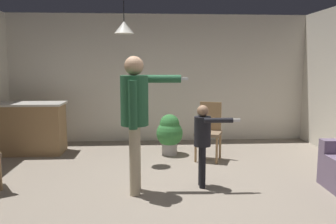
# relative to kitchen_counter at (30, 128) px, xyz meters

# --- Properties ---
(ground) EXTENTS (7.68, 7.68, 0.00)m
(ground) POSITION_rel_kitchen_counter_xyz_m (2.45, -2.20, -0.48)
(ground) COLOR gray
(wall_back) EXTENTS (6.40, 0.10, 2.70)m
(wall_back) POSITION_rel_kitchen_counter_xyz_m (2.45, 1.00, 0.87)
(wall_back) COLOR silver
(wall_back) RESTS_ON ground
(kitchen_counter) EXTENTS (1.26, 0.66, 0.95)m
(kitchen_counter) POSITION_rel_kitchen_counter_xyz_m (0.00, 0.00, 0.00)
(kitchen_counter) COLOR #99754C
(kitchen_counter) RESTS_ON ground
(person_adult) EXTENTS (0.87, 0.51, 1.75)m
(person_adult) POSITION_rel_kitchen_counter_xyz_m (2.02, -2.17, 0.61)
(person_adult) COLOR tan
(person_adult) RESTS_ON ground
(person_child) EXTENTS (0.58, 0.33, 1.12)m
(person_child) POSITION_rel_kitchen_counter_xyz_m (2.91, -2.00, 0.22)
(person_child) COLOR black
(person_child) RESTS_ON ground
(dining_chair_near_wall) EXTENTS (0.54, 0.54, 1.00)m
(dining_chair_near_wall) POSITION_rel_kitchen_counter_xyz_m (3.25, -0.63, 0.07)
(dining_chair_near_wall) COLOR #99754C
(dining_chair_near_wall) RESTS_ON ground
(potted_plant_corner) EXTENTS (0.49, 0.49, 0.75)m
(potted_plant_corner) POSITION_rel_kitchen_counter_xyz_m (2.58, -0.24, -0.07)
(potted_plant_corner) COLOR #B7B2AD
(potted_plant_corner) RESTS_ON ground
(ceiling_light_pendant) EXTENTS (0.32, 0.32, 0.55)m
(ceiling_light_pendant) POSITION_rel_kitchen_counter_xyz_m (1.81, -0.69, 1.77)
(ceiling_light_pendant) COLOR silver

